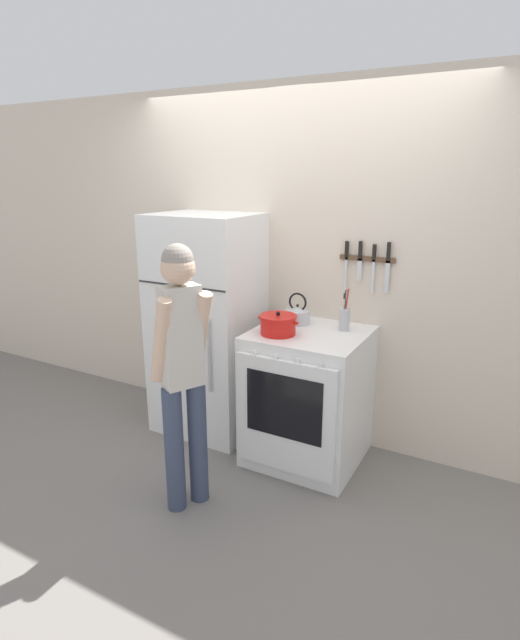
% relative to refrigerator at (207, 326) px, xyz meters
% --- Properties ---
extents(ground_plane, '(14.00, 14.00, 0.00)m').
position_rel_refrigerator_xyz_m(ground_plane, '(0.56, 0.30, -0.83)').
color(ground_plane, slate).
extents(wall_back, '(10.00, 0.06, 2.55)m').
position_rel_refrigerator_xyz_m(wall_back, '(0.56, 0.33, 0.44)').
color(wall_back, beige).
rests_on(wall_back, ground_plane).
extents(refrigerator, '(0.75, 0.63, 1.66)m').
position_rel_refrigerator_xyz_m(refrigerator, '(0.00, 0.00, 0.00)').
color(refrigerator, white).
rests_on(refrigerator, ground_plane).
extents(stove_range, '(0.74, 0.74, 0.93)m').
position_rel_refrigerator_xyz_m(stove_range, '(0.86, -0.08, -0.36)').
color(stove_range, white).
rests_on(stove_range, ground_plane).
extents(dutch_oven_pot, '(0.29, 0.24, 0.15)m').
position_rel_refrigerator_xyz_m(dutch_oven_pot, '(0.69, -0.19, 0.16)').
color(dutch_oven_pot, red).
rests_on(dutch_oven_pot, stove_range).
extents(tea_kettle, '(0.21, 0.17, 0.22)m').
position_rel_refrigerator_xyz_m(tea_kettle, '(0.71, 0.09, 0.16)').
color(tea_kettle, silver).
rests_on(tea_kettle, stove_range).
extents(utensil_jar, '(0.07, 0.07, 0.28)m').
position_rel_refrigerator_xyz_m(utensil_jar, '(1.04, 0.10, 0.18)').
color(utensil_jar, '#B7BABF').
rests_on(utensil_jar, stove_range).
extents(person, '(0.35, 0.39, 1.59)m').
position_rel_refrigerator_xyz_m(person, '(0.44, -0.88, 0.07)').
color(person, '#38425B').
rests_on(person, ground_plane).
extents(wall_knife_strip, '(0.38, 0.03, 0.35)m').
position_rel_refrigerator_xyz_m(wall_knife_strip, '(1.12, 0.28, 0.56)').
color(wall_knife_strip, brown).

